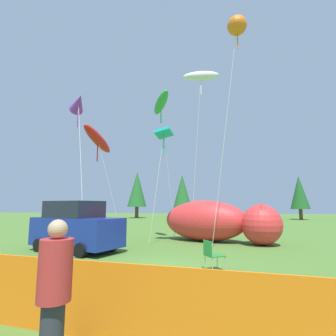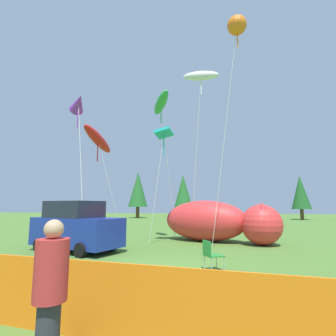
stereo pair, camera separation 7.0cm
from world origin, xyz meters
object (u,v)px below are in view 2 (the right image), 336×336
Objects in this scene: inflatable_cat at (217,223)px; kite_white_ghost at (201,76)px; kite_purple_delta at (79,104)px; spectator_in_grey_shirt at (50,290)px; kite_orange_flower at (237,26)px; kite_green_fish at (161,103)px; parked_car at (76,227)px; folding_chair at (211,253)px; kite_teal_diamond at (164,135)px; kite_red_lizard at (98,140)px.

kite_white_ghost reaches higher than inflatable_cat.
inflatable_cat is 0.87× the size of kite_purple_delta.
kite_white_ghost is at bearing 153.54° from inflatable_cat.
kite_orange_flower is (3.46, 9.90, 10.39)m from spectator_in_grey_shirt.
kite_white_ghost is (6.18, 4.39, 3.21)m from kite_purple_delta.
kite_green_fish is (-1.05, 12.17, 7.34)m from spectator_in_grey_shirt.
parked_car is at bearing -125.59° from inflatable_cat.
folding_chair is 10.02m from kite_purple_delta.
kite_green_fish reaches higher than kite_purple_delta.
kite_purple_delta is 8.23m from kite_white_ghost.
folding_chair is (6.14, -2.64, -0.53)m from parked_car.
kite_green_fish is at bearing 83.43° from folding_chair.
parked_car is 9.30m from spectator_in_grey_shirt.
kite_green_fish reaches higher than inflatable_cat.
kite_teal_diamond is (-2.82, -1.48, 4.92)m from inflatable_cat.
kite_orange_flower is (4.51, -2.28, 3.05)m from kite_green_fish.
spectator_in_grey_shirt is at bearing -109.28° from kite_orange_flower.
parked_car reaches higher than folding_chair.
kite_white_ghost is at bearing 35.42° from kite_purple_delta.
spectator_in_grey_shirt is 0.28× the size of kite_red_lizard.
folding_chair is at bearing -25.99° from kite_purple_delta.
inflatable_cat is at bearing 12.44° from kite_red_lizard.
parked_car is at bearing 117.13° from spectator_in_grey_shirt.
folding_chair is at bearing -64.40° from kite_teal_diamond.
kite_green_fish is 3.44m from kite_white_ghost.
spectator_in_grey_shirt is (-1.90, -5.63, 0.47)m from folding_chair.
kite_teal_diamond is at bearing 84.77° from folding_chair.
kite_green_fish is 1.36× the size of kite_red_lizard.
parked_car is at bearing -82.97° from kite_red_lizard.
kite_green_fish reaches higher than spectator_in_grey_shirt.
kite_orange_flower reaches higher than kite_red_lizard.
parked_car is 0.69× the size of inflatable_cat.
kite_red_lizard is at bearing 84.56° from kite_purple_delta.
kite_red_lizard is (-4.57, 10.95, 4.84)m from spectator_in_grey_shirt.
inflatable_cat is at bearing 27.73° from kite_teal_diamond.
parked_car reaches higher than spectator_in_grey_shirt.
kite_white_ghost is (5.65, 5.01, 9.42)m from parked_car.
kite_red_lizard is at bearing 112.65° from spectator_in_grey_shirt.
kite_purple_delta is at bearing 118.21° from spectator_in_grey_shirt.
kite_white_ghost reaches higher than spectator_in_grey_shirt.
kite_orange_flower is (1.56, 4.26, 10.86)m from folding_chair.
inflatable_cat is 0.57× the size of kite_orange_flower.
kite_green_fish is at bearing 108.10° from kite_teal_diamond.
parked_car is 4.94× the size of folding_chair.
kite_teal_diamond is at bearing 57.24° from parked_car.
kite_red_lizard is 7.92m from kite_white_ghost.
spectator_in_grey_shirt is at bearing -86.62° from kite_teal_diamond.
kite_white_ghost is at bearing 21.27° from kite_red_lizard.
spectator_in_grey_shirt is 11.87m from kite_purple_delta.
kite_white_ghost reaches higher than parked_car.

